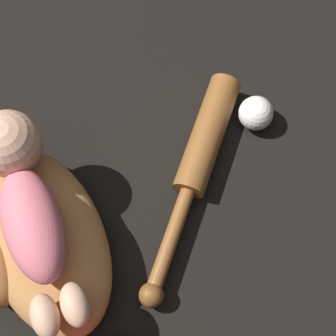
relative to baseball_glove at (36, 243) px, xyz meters
name	(u,v)px	position (x,y,z in m)	size (l,w,h in m)	color
ground_plane	(58,218)	(0.06, -0.03, -0.05)	(6.00, 6.00, 0.00)	black
baseball_glove	(36,243)	(0.00, 0.00, 0.00)	(0.41, 0.32, 0.11)	#A8703D
baby_figure	(24,195)	(0.05, 0.00, 0.10)	(0.38, 0.18, 0.11)	#D16670
baseball_bat	(199,159)	(0.14, -0.31, -0.02)	(0.44, 0.24, 0.06)	brown
baseball	(256,113)	(0.23, -0.43, -0.02)	(0.07, 0.07, 0.07)	white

